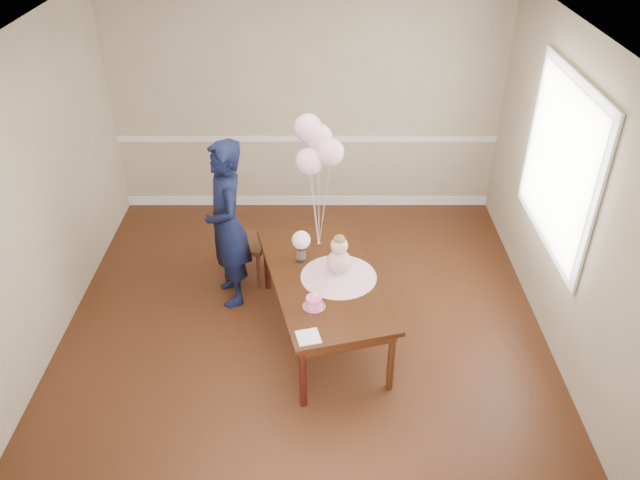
{
  "coord_description": "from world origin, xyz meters",
  "views": [
    {
      "loc": [
        0.15,
        -4.35,
        3.93
      ],
      "look_at": [
        0.15,
        0.06,
        1.05
      ],
      "focal_mm": 35.0,
      "sensor_mm": 36.0,
      "label": 1
    }
  ],
  "objects_px": {
    "dining_table_top": "(323,278)",
    "woman": "(227,225)",
    "dining_chair_seat": "(246,242)",
    "birthday_cake": "(314,302)"
  },
  "relations": [
    {
      "from": "birthday_cake",
      "to": "woman",
      "type": "relative_size",
      "value": 0.08
    },
    {
      "from": "dining_chair_seat",
      "to": "birthday_cake",
      "type": "bearing_deg",
      "value": -49.59
    },
    {
      "from": "birthday_cake",
      "to": "dining_table_top",
      "type": "bearing_deg",
      "value": 80.23
    },
    {
      "from": "dining_table_top",
      "to": "dining_chair_seat",
      "type": "xyz_separation_m",
      "value": [
        -0.78,
        0.9,
        -0.21
      ]
    },
    {
      "from": "dining_chair_seat",
      "to": "woman",
      "type": "xyz_separation_m",
      "value": [
        -0.12,
        -0.34,
        0.41
      ]
    },
    {
      "from": "dining_table_top",
      "to": "dining_chair_seat",
      "type": "distance_m",
      "value": 1.21
    },
    {
      "from": "dining_table_top",
      "to": "woman",
      "type": "xyz_separation_m",
      "value": [
        -0.9,
        0.56,
        0.21
      ]
    },
    {
      "from": "dining_table_top",
      "to": "dining_chair_seat",
      "type": "height_order",
      "value": "dining_table_top"
    },
    {
      "from": "birthday_cake",
      "to": "woman",
      "type": "distance_m",
      "value": 1.29
    },
    {
      "from": "dining_table_top",
      "to": "woman",
      "type": "bearing_deg",
      "value": 134.01
    }
  ]
}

